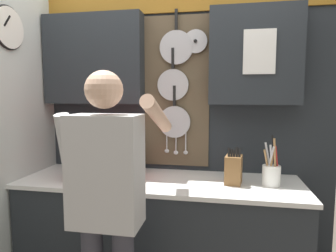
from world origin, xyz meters
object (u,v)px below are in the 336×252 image
(utensil_crock, at_px, (271,173))
(person, at_px, (107,194))
(knife_block, at_px, (234,169))
(microwave, at_px, (106,157))

(utensil_crock, bearing_deg, person, -147.16)
(knife_block, distance_m, utensil_crock, 0.25)
(knife_block, relative_size, utensil_crock, 0.77)
(utensil_crock, xyz_separation_m, person, (-0.94, -0.61, -0.00))
(knife_block, height_order, utensil_crock, utensil_crock)
(knife_block, xyz_separation_m, person, (-0.69, -0.61, -0.02))
(knife_block, xyz_separation_m, utensil_crock, (0.25, 0.00, -0.02))
(knife_block, height_order, person, person)
(microwave, height_order, utensil_crock, utensil_crock)
(utensil_crock, height_order, person, person)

